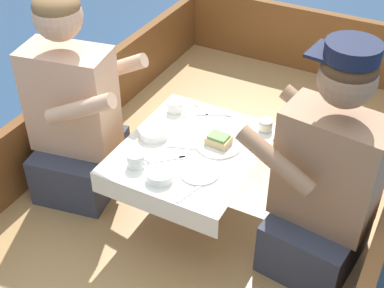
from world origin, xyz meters
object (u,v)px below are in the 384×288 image
object	(u,v)px
coffee_cup_port	(175,106)
tin_can	(266,125)
person_port	(74,116)
person_starboard	(325,183)
sandwich	(219,140)
coffee_cup_starboard	(136,159)

from	to	relation	value
coffee_cup_port	tin_can	world-z (taller)	same
person_port	coffee_cup_port	size ratio (longest dim) A/B	10.19
person_starboard	sandwich	bearing A→B (deg)	0.94
person_port	sandwich	size ratio (longest dim) A/B	9.69
person_starboard	coffee_cup_port	bearing A→B (deg)	-7.22
coffee_cup_port	coffee_cup_starboard	distance (m)	0.44
coffee_cup_port	tin_can	size ratio (longest dim) A/B	1.52
tin_can	coffee_cup_starboard	bearing A→B (deg)	-127.98
person_port	tin_can	size ratio (longest dim) A/B	15.51
tin_can	person_starboard	bearing A→B (deg)	-36.06
person_port	tin_can	xyz separation A→B (m)	(0.84, 0.34, 0.01)
coffee_cup_starboard	coffee_cup_port	bearing A→B (deg)	97.59
person_port	coffee_cup_starboard	distance (m)	0.47
person_port	sandwich	xyz separation A→B (m)	(0.70, 0.14, 0.01)
coffee_cup_port	coffee_cup_starboard	bearing A→B (deg)	-82.41
sandwich	coffee_cup_starboard	world-z (taller)	coffee_cup_starboard
person_starboard	tin_can	bearing A→B (deg)	-29.06
person_starboard	sandwich	distance (m)	0.50
sandwich	coffee_cup_port	bearing A→B (deg)	153.73
tin_can	coffee_cup_port	bearing A→B (deg)	-172.65
person_starboard	sandwich	world-z (taller)	person_starboard
tin_can	person_port	bearing A→B (deg)	-157.63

